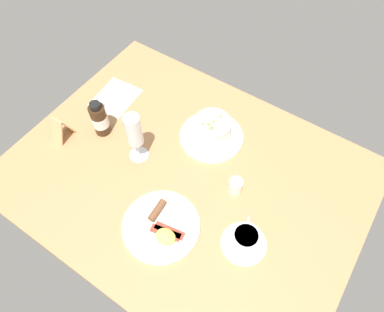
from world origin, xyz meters
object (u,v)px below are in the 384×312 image
sauce_bottle_brown (100,119)px  breakfast_plate (162,227)px  coffee_cup (245,240)px  porridge_bowl (212,131)px  creamer_jug (235,186)px  wine_glass (134,132)px  cutlery_setting (115,98)px  menu_card (61,128)px

sauce_bottle_brown → breakfast_plate: bearing=155.3°
breakfast_plate → coffee_cup: bearing=-157.5°
porridge_bowl → breakfast_plate: bearing=98.5°
creamer_jug → wine_glass: wine_glass is taller
porridge_bowl → sauce_bottle_brown: 37.60cm
cutlery_setting → coffee_cup: (-67.02, 22.12, 2.88)cm
coffee_cup → porridge_bowl: bearing=-44.1°
creamer_jug → wine_glass: (32.95, 6.22, 9.71)cm
coffee_cup → sauce_bottle_brown: 60.92cm
porridge_bowl → breakfast_plate: (-5.34, 35.81, -2.98)cm
porridge_bowl → creamer_jug: bearing=142.0°
cutlery_setting → sauce_bottle_brown: 16.49cm
creamer_jug → breakfast_plate: 25.46cm
coffee_cup → sauce_bottle_brown: (60.26, -8.33, 3.13)cm
wine_glass → sauce_bottle_brown: size_ratio=1.37×
cutlery_setting → breakfast_plate: (-44.85, 31.28, 0.68)cm
breakfast_plate → menu_card: size_ratio=2.56×
coffee_cup → breakfast_plate: size_ratio=0.57×
creamer_jug → sauce_bottle_brown: 49.92cm
porridge_bowl → sauce_bottle_brown: size_ratio=1.54×
porridge_bowl → cutlery_setting: size_ratio=1.25×
coffee_cup → sauce_bottle_brown: bearing=-7.9°
menu_card → sauce_bottle_brown: bearing=-136.2°
coffee_cup → menu_card: (69.83, 0.84, 1.24)cm
cutlery_setting → breakfast_plate: size_ratio=0.76×
porridge_bowl → sauce_bottle_brown: (32.75, 18.31, 2.35)cm
sauce_bottle_brown → cutlery_setting: bearing=-63.9°
creamer_jug → breakfast_plate: (11.42, 22.70, -1.68)cm
cutlery_setting → sauce_bottle_brown: (-6.76, 13.79, 6.01)cm
porridge_bowl → creamer_jug: porridge_bowl is taller
porridge_bowl → coffee_cup: size_ratio=1.65×
cutlery_setting → sauce_bottle_brown: size_ratio=1.23×
porridge_bowl → coffee_cup: porridge_bowl is taller
sauce_bottle_brown → menu_card: bearing=43.8°
creamer_jug → sauce_bottle_brown: (49.51, 5.20, 3.65)cm
coffee_cup → creamer_jug: size_ratio=2.33×
sauce_bottle_brown → menu_card: size_ratio=1.57×
porridge_bowl → menu_card: bearing=33.0°
creamer_jug → menu_card: 60.82cm
breakfast_plate → menu_card: menu_card is taller
cutlery_setting → breakfast_plate: 54.69cm
creamer_jug → cutlery_setting: bearing=-8.7°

